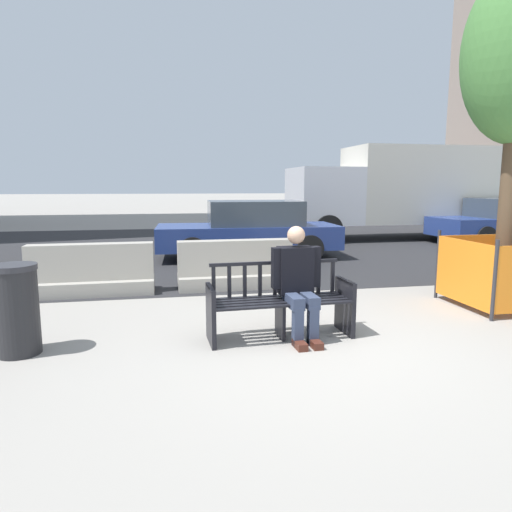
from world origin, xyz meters
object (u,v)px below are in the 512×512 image
object	(u,v)px
jersey_barrier_left	(92,274)
construction_fence	(503,270)
jersey_barrier_centre	(235,268)
seated_person	(298,280)
delivery_truck	(397,188)
trash_bin	(16,309)
car_sedan_far	(507,221)
street_bench	(280,304)
car_sedan_mid	(250,230)

from	to	relation	value
jersey_barrier_left	construction_fence	distance (m)	6.41
jersey_barrier_centre	seated_person	bearing A→B (deg)	-83.41
delivery_truck	trash_bin	xyz separation A→B (m)	(-9.20, -9.23, -1.20)
jersey_barrier_left	construction_fence	world-z (taller)	construction_fence
construction_fence	car_sedan_far	xyz separation A→B (m)	(5.48, 6.55, 0.16)
car_sedan_far	trash_bin	world-z (taller)	car_sedan_far
construction_fence	delivery_truck	size ratio (longest dim) A/B	0.20
jersey_barrier_left	delivery_truck	world-z (taller)	delivery_truck
seated_person	car_sedan_far	world-z (taller)	car_sedan_far
seated_person	construction_fence	size ratio (longest dim) A/B	0.98
seated_person	trash_bin	distance (m)	3.07
street_bench	car_sedan_far	world-z (taller)	car_sedan_far
street_bench	seated_person	xyz separation A→B (m)	(0.20, -0.05, 0.29)
street_bench	jersey_barrier_left	distance (m)	3.70
street_bench	construction_fence	world-z (taller)	construction_fence
delivery_truck	car_sedan_far	bearing A→B (deg)	-35.43
car_sedan_far	trash_bin	size ratio (longest dim) A/B	4.71
construction_fence	delivery_truck	bearing A→B (deg)	71.96
jersey_barrier_left	construction_fence	bearing A→B (deg)	-17.85
car_sedan_mid	delivery_truck	size ratio (longest dim) A/B	0.66
trash_bin	construction_fence	bearing A→B (deg)	6.62
construction_fence	car_sedan_mid	size ratio (longest dim) A/B	0.30
street_bench	jersey_barrier_centre	bearing A→B (deg)	92.53
trash_bin	seated_person	bearing A→B (deg)	-0.78
street_bench	car_sedan_mid	world-z (taller)	car_sedan_mid
car_sedan_mid	seated_person	bearing A→B (deg)	-94.88
seated_person	car_sedan_far	distance (m)	11.50
delivery_truck	construction_fence	bearing A→B (deg)	-108.04
delivery_truck	seated_person	bearing A→B (deg)	-123.50
street_bench	jersey_barrier_left	bearing A→B (deg)	133.02
construction_fence	car_sedan_mid	xyz separation A→B (m)	(-2.86, 5.24, 0.16)
seated_person	car_sedan_mid	world-z (taller)	car_sedan_mid
jersey_barrier_left	car_sedan_mid	xyz separation A→B (m)	(3.24, 3.28, 0.36)
delivery_truck	trash_bin	bearing A→B (deg)	-134.91
car_sedan_far	seated_person	bearing A→B (deg)	-140.36
jersey_barrier_left	trash_bin	xyz separation A→B (m)	(-0.34, -2.71, 0.15)
street_bench	construction_fence	size ratio (longest dim) A/B	1.27
jersey_barrier_centre	delivery_truck	size ratio (longest dim) A/B	0.29
jersey_barrier_left	car_sedan_mid	size ratio (longest dim) A/B	0.45
jersey_barrier_centre	delivery_truck	world-z (taller)	delivery_truck
jersey_barrier_left	car_sedan_far	distance (m)	12.46
jersey_barrier_left	car_sedan_far	bearing A→B (deg)	21.59
seated_person	street_bench	bearing A→B (deg)	166.53
jersey_barrier_centre	jersey_barrier_left	size ratio (longest dim) A/B	1.00
construction_fence	seated_person	bearing A→B (deg)	-166.84
car_sedan_far	delivery_truck	distance (m)	3.48
street_bench	jersey_barrier_left	world-z (taller)	street_bench
street_bench	car_sedan_far	xyz separation A→B (m)	(9.06, 7.29, 0.30)
street_bench	car_sedan_far	size ratio (longest dim) A/B	0.37
seated_person	jersey_barrier_centre	bearing A→B (deg)	96.59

